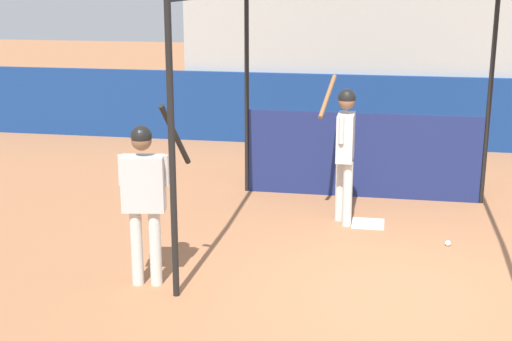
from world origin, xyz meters
TOP-DOWN VIEW (x-y plane):
  - ground_plane at (0.00, 0.00)m, footprint 60.00×60.00m
  - outfield_wall at (0.00, 7.03)m, footprint 24.00×0.12m
  - bleacher_section at (0.00, 8.69)m, footprint 8.70×3.20m
  - batting_cage at (-0.53, 2.79)m, footprint 3.69×4.06m
  - home_plate at (-0.38, 2.25)m, footprint 0.44×0.44m
  - player_batter at (-0.74, 2.25)m, footprint 0.50×0.91m
  - player_waiting at (-2.74, -0.22)m, footprint 0.74×0.54m
  - baseball at (0.64, 1.58)m, footprint 0.07×0.07m

SIDE VIEW (x-z plane):
  - ground_plane at x=0.00m, z-range 0.00..0.00m
  - home_plate at x=-0.38m, z-range 0.00..0.02m
  - baseball at x=0.64m, z-range 0.00..0.07m
  - outfield_wall at x=0.00m, z-range 0.00..1.45m
  - player_waiting at x=-2.74m, z-range 0.06..2.13m
  - player_batter at x=-0.74m, z-range 0.16..2.15m
  - batting_cage at x=-0.53m, z-range -0.23..2.90m
  - bleacher_section at x=0.00m, z-range 0.00..3.12m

